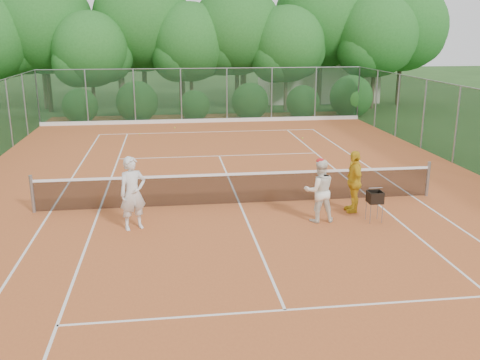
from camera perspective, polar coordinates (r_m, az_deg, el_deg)
name	(u,v)px	position (r m, az deg, el deg)	size (l,w,h in m)	color
ground	(240,204)	(16.07, -0.05, -2.61)	(120.00, 120.00, 0.00)	#204217
clay_court	(240,204)	(16.07, -0.05, -2.58)	(18.00, 36.00, 0.02)	#B45929
club_building	(317,80)	(40.80, 8.18, 10.53)	(8.00, 5.00, 3.00)	beige
tennis_net	(240,187)	(15.91, -0.05, -0.79)	(11.97, 0.10, 1.10)	gray
player_white	(133,193)	(14.07, -11.37, -1.40)	(0.71, 0.46, 1.94)	silver
player_center_grp	(319,190)	(14.53, 8.45, -1.11)	(0.85, 0.67, 1.76)	white
player_yellow	(354,181)	(15.51, 12.05, -0.14)	(1.04, 0.43, 1.78)	gold
ball_hopper	(375,198)	(14.85, 14.20, -1.85)	(0.37, 0.37, 0.85)	gray
stray_ball_a	(140,134)	(27.23, -10.65, 4.84)	(0.07, 0.07, 0.07)	gold
stray_ball_b	(175,128)	(28.77, -6.97, 5.57)	(0.07, 0.07, 0.07)	#C5DF34
stray_ball_c	(302,138)	(25.94, 6.68, 4.48)	(0.07, 0.07, 0.07)	#A6C62E
court_markings	(240,204)	(16.07, -0.05, -2.53)	(11.03, 23.83, 0.01)	white
fence_back	(204,96)	(30.40, -3.85, 8.98)	(18.07, 0.07, 3.00)	#19381E
tropical_treeline	(220,29)	(35.52, -2.16, 15.77)	(32.10, 8.49, 15.03)	brown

